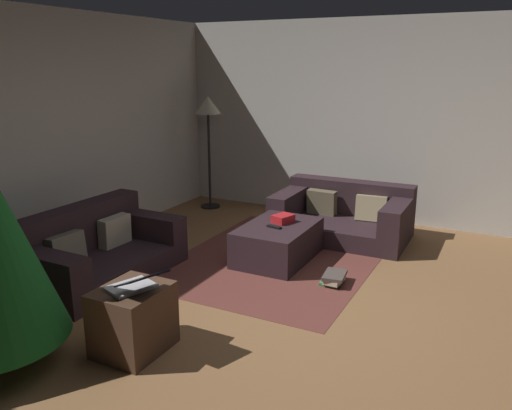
{
  "coord_description": "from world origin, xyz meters",
  "views": [
    {
      "loc": [
        -3.62,
        -1.34,
        2.04
      ],
      "look_at": [
        0.58,
        0.8,
        0.75
      ],
      "focal_mm": 36.5,
      "sensor_mm": 36.0,
      "label": 1
    }
  ],
  "objects_px": {
    "tv_remote": "(274,227)",
    "side_table": "(133,319)",
    "corner_lamp": "(208,114)",
    "couch_right": "(344,216)",
    "gift_box": "(283,219)",
    "laptop": "(135,284)",
    "book_stack": "(333,279)",
    "couch_left": "(95,251)",
    "ottoman": "(278,242)"
  },
  "relations": [
    {
      "from": "couch_left",
      "to": "tv_remote",
      "type": "relative_size",
      "value": 10.05
    },
    {
      "from": "corner_lamp",
      "to": "gift_box",
      "type": "bearing_deg",
      "value": -127.25
    },
    {
      "from": "couch_right",
      "to": "gift_box",
      "type": "height_order",
      "value": "couch_right"
    },
    {
      "from": "side_table",
      "to": "laptop",
      "type": "height_order",
      "value": "laptop"
    },
    {
      "from": "side_table",
      "to": "corner_lamp",
      "type": "distance_m",
      "value": 4.09
    },
    {
      "from": "couch_left",
      "to": "couch_right",
      "type": "relative_size",
      "value": 1.03
    },
    {
      "from": "couch_right",
      "to": "side_table",
      "type": "distance_m",
      "value": 3.27
    },
    {
      "from": "ottoman",
      "to": "gift_box",
      "type": "distance_m",
      "value": 0.26
    },
    {
      "from": "couch_right",
      "to": "tv_remote",
      "type": "height_order",
      "value": "couch_right"
    },
    {
      "from": "couch_right",
      "to": "tv_remote",
      "type": "relative_size",
      "value": 9.77
    },
    {
      "from": "couch_left",
      "to": "side_table",
      "type": "bearing_deg",
      "value": 54.69
    },
    {
      "from": "couch_left",
      "to": "laptop",
      "type": "xyz_separation_m",
      "value": [
        -0.93,
        -1.3,
        0.28
      ]
    },
    {
      "from": "gift_box",
      "to": "ottoman",
      "type": "bearing_deg",
      "value": 176.95
    },
    {
      "from": "gift_box",
      "to": "tv_remote",
      "type": "bearing_deg",
      "value": 179.19
    },
    {
      "from": "gift_box",
      "to": "tv_remote",
      "type": "xyz_separation_m",
      "value": [
        -0.21,
        0.0,
        -0.03
      ]
    },
    {
      "from": "laptop",
      "to": "ottoman",
      "type": "bearing_deg",
      "value": -2.85
    },
    {
      "from": "laptop",
      "to": "corner_lamp",
      "type": "distance_m",
      "value": 4.06
    },
    {
      "from": "couch_left",
      "to": "laptop",
      "type": "relative_size",
      "value": 3.36
    },
    {
      "from": "side_table",
      "to": "book_stack",
      "type": "distance_m",
      "value": 2.02
    },
    {
      "from": "couch_left",
      "to": "side_table",
      "type": "xyz_separation_m",
      "value": [
        -0.91,
        -1.24,
        -0.02
      ]
    },
    {
      "from": "couch_right",
      "to": "gift_box",
      "type": "bearing_deg",
      "value": 68.17
    },
    {
      "from": "tv_remote",
      "to": "book_stack",
      "type": "bearing_deg",
      "value": -99.09
    },
    {
      "from": "laptop",
      "to": "couch_left",
      "type": "bearing_deg",
      "value": 54.29
    },
    {
      "from": "gift_box",
      "to": "book_stack",
      "type": "height_order",
      "value": "gift_box"
    },
    {
      "from": "laptop",
      "to": "book_stack",
      "type": "bearing_deg",
      "value": -25.43
    },
    {
      "from": "couch_right",
      "to": "corner_lamp",
      "type": "height_order",
      "value": "corner_lamp"
    },
    {
      "from": "gift_box",
      "to": "laptop",
      "type": "bearing_deg",
      "value": 177.14
    },
    {
      "from": "couch_left",
      "to": "tv_remote",
      "type": "bearing_deg",
      "value": 129.8
    },
    {
      "from": "couch_left",
      "to": "ottoman",
      "type": "xyz_separation_m",
      "value": [
        1.23,
        -1.41,
        -0.07
      ]
    },
    {
      "from": "tv_remote",
      "to": "side_table",
      "type": "bearing_deg",
      "value": -174.82
    },
    {
      "from": "couch_left",
      "to": "gift_box",
      "type": "distance_m",
      "value": 1.96
    },
    {
      "from": "laptop",
      "to": "corner_lamp",
      "type": "relative_size",
      "value": 0.3
    },
    {
      "from": "gift_box",
      "to": "corner_lamp",
      "type": "bearing_deg",
      "value": 52.75
    },
    {
      "from": "couch_right",
      "to": "side_table",
      "type": "height_order",
      "value": "couch_right"
    },
    {
      "from": "couch_left",
      "to": "couch_right",
      "type": "distance_m",
      "value": 2.93
    },
    {
      "from": "gift_box",
      "to": "book_stack",
      "type": "relative_size",
      "value": 0.68
    },
    {
      "from": "ottoman",
      "to": "laptop",
      "type": "height_order",
      "value": "laptop"
    },
    {
      "from": "couch_right",
      "to": "side_table",
      "type": "relative_size",
      "value": 3.0
    },
    {
      "from": "laptop",
      "to": "book_stack",
      "type": "xyz_separation_m",
      "value": [
        1.81,
        -0.86,
        -0.49
      ]
    },
    {
      "from": "couch_right",
      "to": "gift_box",
      "type": "xyz_separation_m",
      "value": [
        -0.97,
        0.38,
        0.17
      ]
    },
    {
      "from": "couch_left",
      "to": "gift_box",
      "type": "bearing_deg",
      "value": 134.68
    },
    {
      "from": "ottoman",
      "to": "corner_lamp",
      "type": "relative_size",
      "value": 0.63
    },
    {
      "from": "book_stack",
      "to": "couch_left",
      "type": "bearing_deg",
      "value": 112.05
    },
    {
      "from": "couch_right",
      "to": "laptop",
      "type": "bearing_deg",
      "value": 80.77
    },
    {
      "from": "corner_lamp",
      "to": "couch_right",
      "type": "bearing_deg",
      "value": -99.86
    },
    {
      "from": "gift_box",
      "to": "side_table",
      "type": "height_order",
      "value": "side_table"
    },
    {
      "from": "gift_box",
      "to": "side_table",
      "type": "bearing_deg",
      "value": 175.63
    },
    {
      "from": "side_table",
      "to": "couch_right",
      "type": "bearing_deg",
      "value": -9.63
    },
    {
      "from": "ottoman",
      "to": "couch_left",
      "type": "bearing_deg",
      "value": 131.19
    },
    {
      "from": "gift_box",
      "to": "corner_lamp",
      "type": "distance_m",
      "value": 2.4
    }
  ]
}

